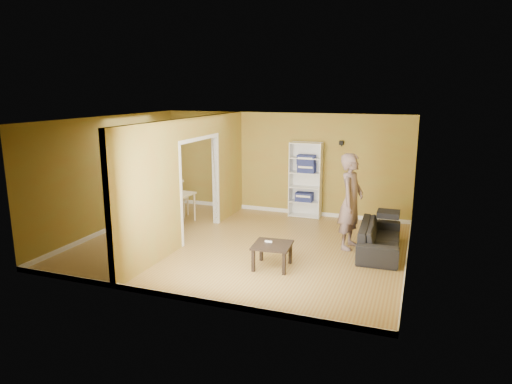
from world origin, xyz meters
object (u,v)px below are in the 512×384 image
dining_table (168,196)px  chair_left (140,198)px  chair_far (180,197)px  chair_near (158,209)px  person (351,193)px  coffee_table (272,248)px  bookshelf (306,180)px  sofa (380,233)px

dining_table → chair_left: bearing=177.3°
chair_far → dining_table: bearing=77.5°
dining_table → chair_near: chair_near is taller
chair_left → chair_near: 1.15m
dining_table → person: bearing=-4.6°
coffee_table → chair_far: size_ratio=0.68×
chair_near → chair_far: bearing=78.7°
person → dining_table: (-4.44, 0.36, -0.49)m
person → chair_left: 5.30m
bookshelf → coffee_table: 3.65m
chair_near → sofa: bearing=-13.2°
sofa → chair_far: bearing=77.0°
bookshelf → dining_table: 3.45m
chair_left → chair_far: (0.83, 0.51, -0.02)m
coffee_table → chair_near: (-3.18, 1.28, 0.12)m
coffee_table → chair_far: (-3.28, 2.47, 0.12)m
sofa → chair_left: size_ratio=1.93×
dining_table → chair_left: (-0.81, 0.04, -0.14)m
person → chair_left: bearing=94.9°
bookshelf → dining_table: (-3.01, -1.67, -0.30)m
bookshelf → chair_near: bearing=-141.5°
person → chair_far: person is taller
sofa → chair_left: bearing=83.4°
sofa → bookshelf: (-2.04, 2.06, 0.57)m
coffee_table → dining_table: 3.83m
dining_table → chair_far: bearing=88.6°
chair_left → chair_far: chair_left is taller
dining_table → chair_near: bearing=-80.0°
chair_far → bookshelf: bearing=-170.6°
sofa → dining_table: size_ratio=1.69×
person → bookshelf: 2.49m
bookshelf → chair_left: 4.18m
person → chair_near: 4.38m
chair_near → chair_far: (-0.10, 1.19, -0.01)m
chair_near → chair_far: size_ratio=1.01×
sofa → dining_table: 5.07m
person → chair_left: size_ratio=2.23×
coffee_table → sofa: bearing=41.2°
bookshelf → chair_left: (-3.82, -1.63, -0.44)m
person → coffee_table: person is taller
person → chair_near: bearing=102.9°
bookshelf → coffee_table: size_ratio=2.83×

